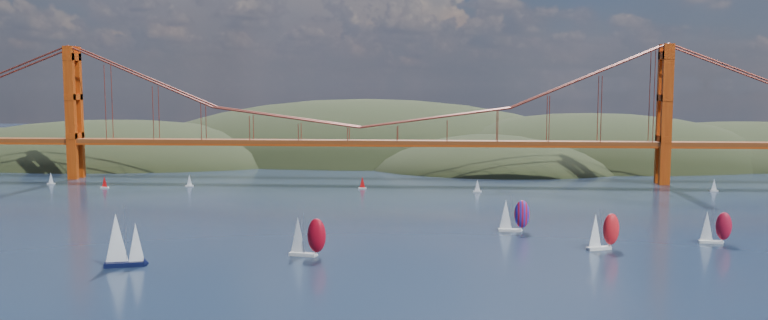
{
  "coord_description": "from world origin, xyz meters",
  "views": [
    {
      "loc": [
        32.02,
        -121.24,
        39.27
      ],
      "look_at": [
        16.25,
        90.0,
        17.84
      ],
      "focal_mm": 35.0,
      "sensor_mm": 36.0,
      "label": 1
    }
  ],
  "objects": [
    {
      "name": "sloop_navy",
      "position": [
        -36.21,
        32.84,
        5.76
      ],
      "size": [
        8.82,
        6.13,
        13.06
      ],
      "rotation": [
        0.0,
        0.0,
        0.29
      ],
      "color": "black",
      "rests_on": "ground"
    },
    {
      "name": "distant_boat_8",
      "position": [
        45.95,
        151.55,
        2.41
      ],
      "size": [
        3.0,
        2.0,
        4.7
      ],
      "color": "silver",
      "rests_on": "ground"
    },
    {
      "name": "distant_boat_1",
      "position": [
        -121.22,
        161.33,
        2.41
      ],
      "size": [
        3.0,
        2.0,
        4.7
      ],
      "color": "silver",
      "rests_on": "ground"
    },
    {
      "name": "bridge",
      "position": [
        -1.75,
        180.0,
        32.23
      ],
      "size": [
        552.0,
        12.0,
        55.0
      ],
      "color": "brown",
      "rests_on": "ground"
    },
    {
      "name": "racer_rwb",
      "position": [
        51.89,
        78.37,
        4.53
      ],
      "size": [
        8.37,
        3.44,
        9.59
      ],
      "rotation": [
        0.0,
        0.0,
        0.04
      ],
      "color": "silver",
      "rests_on": "ground"
    },
    {
      "name": "distant_boat_4",
      "position": [
        133.04,
        160.0,
        2.41
      ],
      "size": [
        3.0,
        2.0,
        4.7
      ],
      "color": "silver",
      "rests_on": "ground"
    },
    {
      "name": "racer_0",
      "position": [
        1.81,
        45.57,
        4.76
      ],
      "size": [
        8.97,
        4.61,
        10.08
      ],
      "rotation": [
        0.0,
        0.0,
        -0.18
      ],
      "color": "silver",
      "rests_on": "ground"
    },
    {
      "name": "distant_boat_3",
      "position": [
        -64.32,
        158.72,
        2.41
      ],
      "size": [
        3.0,
        2.0,
        4.7
      ],
      "color": "silver",
      "rests_on": "ground"
    },
    {
      "name": "distant_boat_9",
      "position": [
        3.03,
        157.17,
        2.41
      ],
      "size": [
        3.0,
        2.0,
        4.7
      ],
      "color": "silver",
      "rests_on": "ground"
    },
    {
      "name": "distant_boat_2",
      "position": [
        -95.05,
        151.93,
        2.41
      ],
      "size": [
        3.0,
        2.0,
        4.7
      ],
      "color": "silver",
      "rests_on": "ground"
    },
    {
      "name": "headlands",
      "position": [
        44.95,
        278.29,
        -12.46
      ],
      "size": [
        725.0,
        225.0,
        96.0
      ],
      "color": "black",
      "rests_on": "ground"
    },
    {
      "name": "ground",
      "position": [
        0.0,
        0.0,
        0.0
      ],
      "size": [
        1200.0,
        1200.0,
        0.0
      ],
      "primitive_type": "plane",
      "color": "black",
      "rests_on": "ground"
    },
    {
      "name": "racer_1",
      "position": [
        71.04,
        57.76,
        4.61
      ],
      "size": [
        8.72,
        5.94,
        9.76
      ],
      "rotation": [
        0.0,
        0.0,
        0.4
      ],
      "color": "white",
      "rests_on": "ground"
    },
    {
      "name": "racer_2",
      "position": [
        100.26,
        66.95,
        4.21
      ],
      "size": [
        7.79,
        3.22,
        8.92
      ],
      "rotation": [
        0.0,
        0.0,
        -0.04
      ],
      "color": "white",
      "rests_on": "ground"
    }
  ]
}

